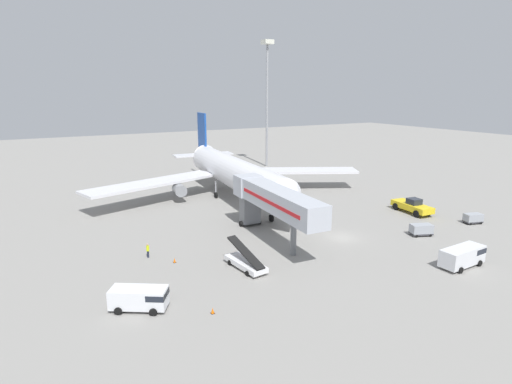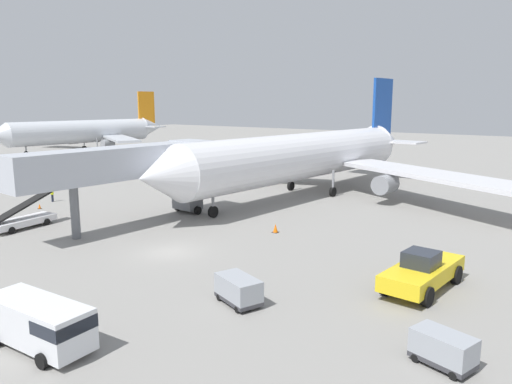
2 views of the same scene
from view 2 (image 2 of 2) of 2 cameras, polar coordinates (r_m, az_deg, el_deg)
ground_plane at (r=36.42m, az=-9.99°, el=-6.93°), size 300.00×300.00×0.00m
airplane_at_gate at (r=57.77m, az=6.18°, el=4.26°), size 51.42×47.66×14.10m
jet_bridge at (r=44.00m, az=-14.30°, el=3.00°), size 4.45×19.43×7.11m
pushback_tug at (r=30.35m, az=18.83°, el=-8.75°), size 3.29×7.06×2.36m
belt_loader_truck at (r=46.98m, az=-25.60°, el=-2.94°), size 2.59×5.89×2.88m
service_van_near_center at (r=24.22m, az=-23.85°, el=-13.71°), size 5.67×2.50×2.14m
baggage_cart_rear_right at (r=26.89m, az=-2.06°, el=-11.25°), size 3.10×2.35×1.51m
baggage_cart_far_left at (r=22.49m, az=20.99°, el=-16.61°), size 2.75×2.01×1.44m
ground_crew_worker_foreground at (r=58.04m, az=-22.68°, el=-0.18°), size 0.45×0.45×1.68m
safety_cone_alpha at (r=41.10m, az=2.28°, el=-4.24°), size 0.49×0.49×0.74m
safety_cone_bravo at (r=54.87m, az=-23.93°, el=-1.53°), size 0.34×0.34×0.52m
airplane_background at (r=114.03m, az=-19.07°, el=6.69°), size 40.15×41.03×13.30m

